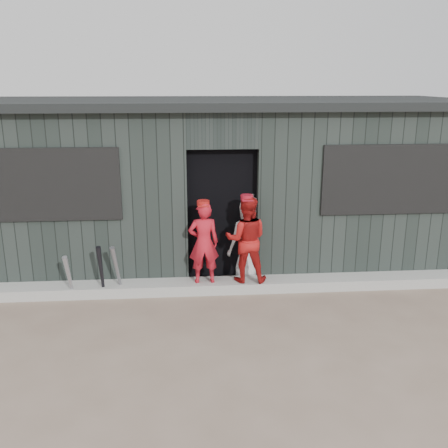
{
  "coord_description": "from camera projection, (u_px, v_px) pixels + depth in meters",
  "views": [
    {
      "loc": [
        -0.52,
        -4.79,
        2.9
      ],
      "look_at": [
        0.0,
        1.8,
        1.0
      ],
      "focal_mm": 40.0,
      "sensor_mm": 36.0,
      "label": 1
    }
  ],
  "objects": [
    {
      "name": "player_red_left",
      "position": [
        204.0,
        243.0,
        6.93
      ],
      "size": [
        0.44,
        0.31,
        1.16
      ],
      "primitive_type": "imported",
      "rotation": [
        0.0,
        0.0,
        3.21
      ],
      "color": "red",
      "rests_on": "curb"
    },
    {
      "name": "bat_left",
      "position": [
        69.0,
        277.0,
        6.73
      ],
      "size": [
        0.09,
        0.3,
        0.69
      ],
      "primitive_type": "cone",
      "rotation": [
        0.34,
        0.0,
        -0.07
      ],
      "color": "#96969E",
      "rests_on": "ground"
    },
    {
      "name": "dugout",
      "position": [
        216.0,
        180.0,
        8.43
      ],
      "size": [
        8.3,
        3.3,
        2.62
      ],
      "color": "black",
      "rests_on": "ground"
    },
    {
      "name": "ground",
      "position": [
        237.0,
        358.0,
        5.43
      ],
      "size": [
        80.0,
        80.0,
        0.0
      ],
      "primitive_type": "plane",
      "color": "#6F5B4D",
      "rests_on": "ground"
    },
    {
      "name": "bat_right",
      "position": [
        101.0,
        272.0,
        6.8
      ],
      "size": [
        0.08,
        0.23,
        0.78
      ],
      "primitive_type": "cone",
      "rotation": [
        0.2,
        0.0,
        -0.06
      ],
      "color": "black",
      "rests_on": "ground"
    },
    {
      "name": "player_red_right",
      "position": [
        246.0,
        239.0,
        6.98
      ],
      "size": [
        0.65,
        0.53,
        1.23
      ],
      "primitive_type": "imported",
      "rotation": [
        0.0,
        0.0,
        3.02
      ],
      "color": "#A21514",
      "rests_on": "curb"
    },
    {
      "name": "player_grey_back",
      "position": [
        249.0,
        238.0,
        7.39
      ],
      "size": [
        0.76,
        0.67,
        1.31
      ],
      "primitive_type": "imported",
      "rotation": [
        0.0,
        0.0,
        3.63
      ],
      "color": "silver",
      "rests_on": "ground"
    },
    {
      "name": "bat_mid",
      "position": [
        117.0,
        271.0,
        6.86
      ],
      "size": [
        0.15,
        0.31,
        0.77
      ],
      "primitive_type": "cone",
      "rotation": [
        0.3,
        0.0,
        -0.28
      ],
      "color": "slate",
      "rests_on": "ground"
    },
    {
      "name": "curb",
      "position": [
        224.0,
        286.0,
        7.15
      ],
      "size": [
        8.0,
        0.36,
        0.15
      ],
      "primitive_type": "cube",
      "color": "#989893",
      "rests_on": "ground"
    }
  ]
}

